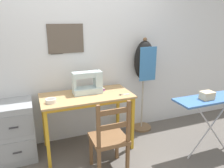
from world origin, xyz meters
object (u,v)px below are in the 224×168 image
at_px(fabric_bowl, 51,101).
at_px(wooden_chair, 110,139).
at_px(filing_cabinet, 16,131).
at_px(ironing_board, 214,101).
at_px(thread_spool_near_machine, 104,90).
at_px(dress_form, 144,66).
at_px(scissors, 123,95).
at_px(storage_box, 207,95).
at_px(sewing_machine, 89,83).

height_order(fabric_bowl, wooden_chair, wooden_chair).
xyz_separation_m(wooden_chair, filing_cabinet, (-1.01, 0.68, -0.05)).
distance_m(filing_cabinet, ironing_board, 2.52).
relative_size(thread_spool_near_machine, ironing_board, 0.04).
xyz_separation_m(filing_cabinet, dress_form, (1.86, 0.11, 0.67)).
bearing_deg(scissors, wooden_chair, -129.50).
bearing_deg(storage_box, sewing_machine, 146.76).
bearing_deg(scissors, fabric_bowl, 176.83).
distance_m(sewing_machine, filing_cabinet, 1.10).
distance_m(fabric_bowl, wooden_chair, 0.82).
relative_size(wooden_chair, filing_cabinet, 1.22).
xyz_separation_m(fabric_bowl, wooden_chair, (0.57, -0.46, -0.38)).
xyz_separation_m(ironing_board, storage_box, (-0.15, -0.02, 0.10)).
height_order(fabric_bowl, ironing_board, fabric_bowl).
height_order(wooden_chair, ironing_board, wooden_chair).
relative_size(fabric_bowl, dress_form, 0.09).
bearing_deg(dress_form, sewing_machine, -170.78).
xyz_separation_m(fabric_bowl, filing_cabinet, (-0.44, 0.22, -0.43)).
distance_m(filing_cabinet, dress_form, 1.98).
bearing_deg(dress_form, ironing_board, -62.93).
xyz_separation_m(thread_spool_near_machine, storage_box, (1.03, -0.82, 0.06)).
bearing_deg(wooden_chair, thread_spool_near_machine, 76.11).
relative_size(wooden_chair, dress_form, 0.62).
xyz_separation_m(scissors, thread_spool_near_machine, (-0.18, 0.24, 0.02)).
xyz_separation_m(filing_cabinet, storage_box, (2.20, -0.85, 0.48)).
distance_m(fabric_bowl, thread_spool_near_machine, 0.75).
bearing_deg(filing_cabinet, thread_spool_near_machine, -1.54).
xyz_separation_m(sewing_machine, storage_box, (1.24, -0.81, -0.06)).
height_order(scissors, ironing_board, ironing_board).
xyz_separation_m(sewing_machine, thread_spool_near_machine, (0.21, 0.01, -0.12)).
bearing_deg(fabric_bowl, wooden_chair, -39.13).
distance_m(fabric_bowl, ironing_board, 2.00).
bearing_deg(wooden_chair, filing_cabinet, 145.91).
bearing_deg(filing_cabinet, fabric_bowl, -26.53).
bearing_deg(wooden_chair, dress_form, 42.71).
distance_m(sewing_machine, wooden_chair, 0.81).
xyz_separation_m(wooden_chair, dress_form, (0.86, 0.79, 0.62)).
bearing_deg(dress_form, wooden_chair, -137.29).
xyz_separation_m(sewing_machine, fabric_bowl, (-0.52, -0.18, -0.11)).
relative_size(thread_spool_near_machine, filing_cabinet, 0.05).
relative_size(thread_spool_near_machine, storage_box, 0.24).
height_order(thread_spool_near_machine, dress_form, dress_form).
distance_m(wooden_chair, dress_form, 1.32).
height_order(filing_cabinet, storage_box, storage_box).
bearing_deg(wooden_chair, scissors, 50.50).
relative_size(ironing_board, storage_box, 6.68).
xyz_separation_m(wooden_chair, storage_box, (1.19, -0.17, 0.43)).
bearing_deg(fabric_bowl, dress_form, 12.90).
bearing_deg(scissors, filing_cabinet, 168.71).
relative_size(fabric_bowl, ironing_board, 0.12).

